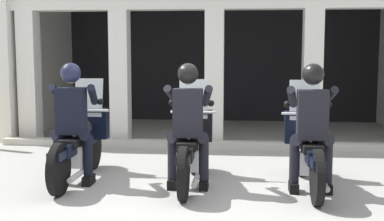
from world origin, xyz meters
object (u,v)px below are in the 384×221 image
object	(u,v)px
police_officer_left	(72,113)
motorcycle_right	(308,148)
motorcycle_center	(190,145)
police_officer_center	(188,115)
motorcycle_left	(80,143)
police_officer_right	(312,117)

from	to	relation	value
police_officer_left	motorcycle_right	bearing A→B (deg)	0.66
motorcycle_center	police_officer_center	bearing A→B (deg)	-95.17
motorcycle_left	police_officer_left	size ratio (longest dim) A/B	1.29
motorcycle_center	police_officer_center	world-z (taller)	police_officer_center
police_officer_center	police_officer_right	world-z (taller)	same
police_officer_left	police_officer_right	world-z (taller)	same
police_officer_left	motorcycle_center	distance (m)	1.59
motorcycle_left	motorcycle_right	bearing A→B (deg)	-4.71
police_officer_center	police_officer_right	size ratio (longest dim) A/B	1.00
police_officer_center	motorcycle_right	bearing A→B (deg)	4.43
motorcycle_right	police_officer_right	bearing A→B (deg)	-94.10
police_officer_left	police_officer_right	distance (m)	3.03
motorcycle_center	police_officer_right	distance (m)	1.61
police_officer_left	motorcycle_right	distance (m)	3.06
motorcycle_left	police_officer_left	bearing A→B (deg)	-93.00
motorcycle_right	police_officer_right	world-z (taller)	police_officer_right
police_officer_center	police_officer_right	distance (m)	1.51
motorcycle_left	motorcycle_center	size ratio (longest dim) A/B	1.00
motorcycle_left	police_officer_center	distance (m)	1.61
police_officer_center	motorcycle_right	size ratio (longest dim) A/B	0.78
police_officer_left	motorcycle_center	size ratio (longest dim) A/B	0.78
motorcycle_left	police_officer_center	size ratio (longest dim) A/B	1.29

